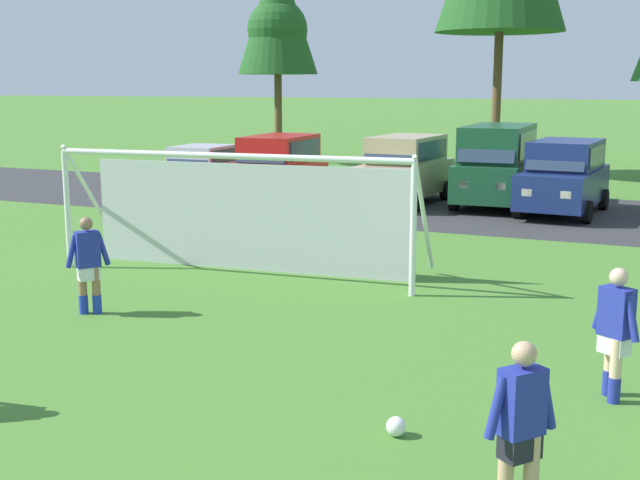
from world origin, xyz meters
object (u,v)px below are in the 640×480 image
object	(u,v)px
soccer_goal	(244,210)
parked_car_slot_center_left	(405,169)
parked_car_slot_left	(278,168)
soccer_ball	(396,426)
parked_car_slot_center	(497,163)
player_striker_near	(615,334)
parked_car_slot_center_right	(564,176)
player_winger_right	(88,266)
player_winger_left	(520,432)
parked_car_slot_far_left	(201,171)

from	to	relation	value
soccer_goal	parked_car_slot_center_left	xyz separation A→B (m)	(-0.06, 10.71, -0.18)
parked_car_slot_left	soccer_ball	bearing A→B (deg)	-59.45
parked_car_slot_center	soccer_ball	bearing A→B (deg)	-81.59
soccer_ball	player_striker_near	distance (m)	3.02
soccer_ball	parked_car_slot_center_right	bearing A→B (deg)	91.58
player_winger_right	parked_car_slot_center	size ratio (longest dim) A/B	0.34
player_striker_near	player_winger_right	size ratio (longest dim) A/B	1.00
player_striker_near	player_winger_left	size ratio (longest dim) A/B	1.00
parked_car_slot_center_left	soccer_goal	bearing A→B (deg)	-89.70
player_striker_near	player_winger_left	world-z (taller)	same
player_winger_right	parked_car_slot_center	world-z (taller)	parked_car_slot_center
player_winger_left	parked_car_slot_center_left	xyz separation A→B (m)	(-6.97, 18.34, 0.29)
player_winger_right	soccer_goal	bearing A→B (deg)	76.92
parked_car_slot_left	parked_car_slot_center_right	world-z (taller)	same
player_winger_left	parked_car_slot_center_right	world-z (taller)	parked_car_slot_center_right
soccer_goal	parked_car_slot_left	xyz separation A→B (m)	(-3.85, 9.26, -0.18)
parked_car_slot_center_left	parked_car_slot_center	distance (m)	2.90
player_winger_right	parked_car_slot_left	size ratio (longest dim) A/B	0.35
parked_car_slot_far_left	player_winger_left	bearing A→B (deg)	-51.16
player_striker_near	parked_car_slot_left	world-z (taller)	parked_car_slot_left
soccer_goal	parked_car_slot_center_left	world-z (taller)	soccer_goal
soccer_goal	parked_car_slot_center_left	bearing A→B (deg)	90.30
parked_car_slot_far_left	parked_car_slot_center_left	world-z (taller)	parked_car_slot_center_left
soccer_ball	soccer_goal	size ratio (longest dim) A/B	0.03
parked_car_slot_center	player_winger_right	bearing A→B (deg)	-103.42
player_winger_left	parked_car_slot_center_left	size ratio (longest dim) A/B	0.35
player_striker_near	player_winger_right	xyz separation A→B (m)	(-8.32, 0.52, 0.00)
parked_car_slot_center_right	parked_car_slot_center_left	bearing A→B (deg)	178.17
parked_car_slot_center_right	parked_car_slot_left	bearing A→B (deg)	-171.62
player_winger_left	parked_car_slot_center_left	world-z (taller)	parked_car_slot_center_left
parked_car_slot_far_left	parked_car_slot_center_left	size ratio (longest dim) A/B	0.91
player_winger_left	parked_car_slot_center	bearing A→B (deg)	102.33
soccer_goal	parked_car_slot_far_left	world-z (taller)	soccer_goal
player_winger_right	parked_car_slot_far_left	distance (m)	14.71
parked_car_slot_far_left	parked_car_slot_center	size ratio (longest dim) A/B	0.88
player_winger_right	parked_car_slot_center_right	distance (m)	15.46
soccer_goal	player_striker_near	size ratio (longest dim) A/B	4.60
parked_car_slot_center_left	parked_car_slot_center_right	world-z (taller)	same
soccer_ball	parked_car_slot_center_left	xyz separation A→B (m)	(-5.44, 17.10, 1.00)
soccer_goal	player_winger_right	world-z (taller)	soccer_goal
parked_car_slot_left	parked_car_slot_center_right	distance (m)	8.86
soccer_goal	parked_car_slot_center	xyz separation A→B (m)	(2.75, 11.42, 0.05)
parked_car_slot_far_left	player_striker_near	bearing A→B (deg)	-43.99
soccer_goal	parked_car_slot_far_left	bearing A→B (deg)	125.92
soccer_goal	parked_car_slot_left	bearing A→B (deg)	112.59
parked_car_slot_far_left	parked_car_slot_center_left	distance (m)	7.00
player_striker_near	parked_car_slot_center_right	bearing A→B (deg)	99.67
player_striker_near	parked_car_slot_center_right	size ratio (longest dim) A/B	0.35
player_winger_right	parked_car_slot_left	world-z (taller)	parked_car_slot_left
player_winger_left	parked_car_slot_center_left	distance (m)	19.62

